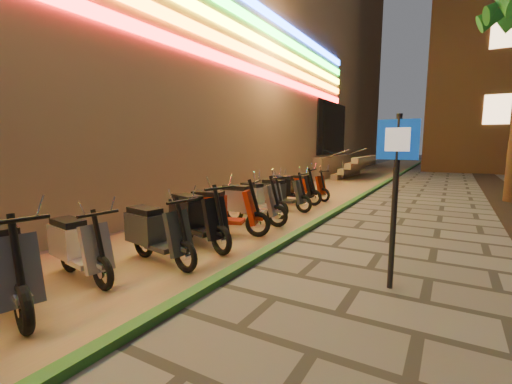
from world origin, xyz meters
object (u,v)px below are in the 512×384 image
Objects in this scene: scooter_11 at (280,193)px; scooter_12 at (290,188)px; scooter_10 at (258,197)px; scooter_5 at (77,246)px; scooter_7 at (195,218)px; scooter_13 at (307,186)px; scooter_8 at (220,210)px; scooter_6 at (154,232)px; scooter_9 at (246,202)px; scooter_4 at (5,264)px; pedestrian_sign at (396,178)px.

scooter_12 is at bearing 104.47° from scooter_11.
scooter_12 is (0.02, 1.99, 0.03)m from scooter_10.
scooter_5 is 0.92× the size of scooter_12.
scooter_7 reaches higher than scooter_10.
scooter_13 is (-0.02, 2.16, -0.03)m from scooter_11.
scooter_8 reaches higher than scooter_12.
scooter_6 is 3.06m from scooter_9.
scooter_10 is (-0.33, 4.07, -0.01)m from scooter_6.
scooter_8 is at bearing -92.08° from scooter_12.
scooter_4 reaches higher than scooter_10.
scooter_13 is at bearing 98.48° from scooter_10.
scooter_5 is 4.12m from scooter_9.
scooter_10 is at bearing 105.25° from scooter_4.
scooter_12 is at bearing 97.54° from scooter_5.
scooter_12 is at bearing 76.17° from scooter_8.
scooter_6 is 0.95× the size of scooter_8.
scooter_6 is at bearing 95.93° from scooter_4.
scooter_4 is 1.01× the size of scooter_7.
scooter_9 reaches higher than scooter_10.
scooter_9 is 3.01m from scooter_12.
scooter_4 is 3.10m from scooter_7.
scooter_4 reaches higher than scooter_13.
scooter_8 is at bearing 100.50° from scooter_6.
scooter_8 reaches higher than scooter_5.
scooter_8 is at bearing -72.10° from scooter_13.
scooter_6 reaches higher than scooter_13.
scooter_12 reaches higher than scooter_5.
scooter_4 is 1.17× the size of scooter_13.
scooter_8 is 1.00× the size of scooter_9.
scooter_11 is at bearing 90.26° from scooter_10.
scooter_9 is 1.05× the size of scooter_11.
scooter_9 is (-0.05, 1.15, -0.01)m from scooter_8.
scooter_13 is at bearing 108.66° from scooter_7.
scooter_9 is 1.04m from scooter_10.
scooter_11 is at bearing 133.23° from pedestrian_sign.
scooter_10 is at bearing 103.65° from scooter_6.
scooter_5 is 2.15m from scooter_7.
scooter_11 is 1.05m from scooter_12.
scooter_8 is 3.12m from scooter_11.
scooter_4 reaches higher than scooter_12.
scooter_9 is at bearing 93.65° from scooter_5.
scooter_5 is at bearing -84.53° from scooter_7.
pedestrian_sign reaches higher than scooter_7.
scooter_5 is at bearing -79.90° from scooter_10.
scooter_8 reaches higher than scooter_13.
pedestrian_sign is 3.71m from scooter_7.
scooter_10 is at bearing -76.49° from scooter_13.
scooter_12 is at bearing 101.02° from scooter_10.
scooter_9 is at bearing 102.64° from scooter_4.
scooter_7 is 1.02× the size of scooter_9.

